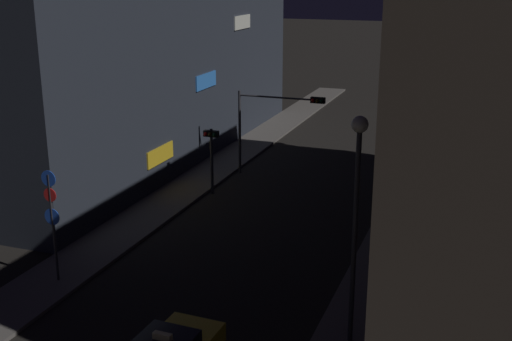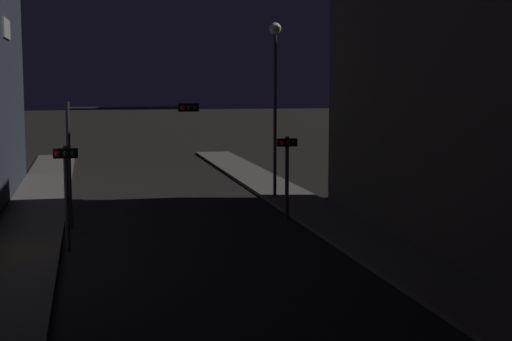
{
  "view_description": "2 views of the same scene",
  "coord_description": "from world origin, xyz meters",
  "px_view_note": "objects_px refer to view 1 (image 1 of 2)",
  "views": [
    {
      "loc": [
        9.28,
        -7.04,
        11.41
      ],
      "look_at": [
        -0.04,
        18.36,
        3.13
      ],
      "focal_mm": 46.1,
      "sensor_mm": 36.0,
      "label": 1
    },
    {
      "loc": [
        -3.59,
        -2.63,
        5.64
      ],
      "look_at": [
        1.3,
        19.62,
        2.98
      ],
      "focal_mm": 53.89,
      "sensor_mm": 36.0,
      "label": 2
    }
  ],
  "objects_px": {
    "traffic_light_overhead": "(273,115)",
    "sign_pole_left": "(52,215)",
    "street_lamp_near_block": "(357,194)",
    "street_lamp_far_block": "(420,69)",
    "traffic_light_right_kerb": "(390,144)",
    "traffic_light_left_kerb": "(211,147)"
  },
  "relations": [
    {
      "from": "traffic_light_right_kerb",
      "to": "street_lamp_near_block",
      "type": "bearing_deg",
      "value": -84.96
    },
    {
      "from": "traffic_light_left_kerb",
      "to": "street_lamp_near_block",
      "type": "distance_m",
      "value": 15.85
    },
    {
      "from": "traffic_light_left_kerb",
      "to": "traffic_light_right_kerb",
      "type": "xyz_separation_m",
      "value": [
        8.64,
        4.19,
        -0.08
      ]
    },
    {
      "from": "traffic_light_overhead",
      "to": "sign_pole_left",
      "type": "xyz_separation_m",
      "value": [
        -3.31,
        -15.65,
        -0.83
      ]
    },
    {
      "from": "traffic_light_right_kerb",
      "to": "traffic_light_left_kerb",
      "type": "bearing_deg",
      "value": -154.13
    },
    {
      "from": "sign_pole_left",
      "to": "street_lamp_far_block",
      "type": "xyz_separation_m",
      "value": [
        10.62,
        20.83,
        3.07
      ]
    },
    {
      "from": "sign_pole_left",
      "to": "street_lamp_near_block",
      "type": "bearing_deg",
      "value": -1.86
    },
    {
      "from": "street_lamp_far_block",
      "to": "traffic_light_overhead",
      "type": "bearing_deg",
      "value": -144.65
    },
    {
      "from": "traffic_light_overhead",
      "to": "sign_pole_left",
      "type": "height_order",
      "value": "traffic_light_overhead"
    },
    {
      "from": "sign_pole_left",
      "to": "traffic_light_right_kerb",
      "type": "bearing_deg",
      "value": 57.94
    },
    {
      "from": "traffic_light_overhead",
      "to": "traffic_light_right_kerb",
      "type": "distance_m",
      "value": 6.68
    },
    {
      "from": "traffic_light_overhead",
      "to": "street_lamp_near_block",
      "type": "bearing_deg",
      "value": -63.43
    },
    {
      "from": "street_lamp_near_block",
      "to": "street_lamp_far_block",
      "type": "height_order",
      "value": "street_lamp_far_block"
    },
    {
      "from": "sign_pole_left",
      "to": "street_lamp_far_block",
      "type": "bearing_deg",
      "value": 62.99
    },
    {
      "from": "traffic_light_overhead",
      "to": "traffic_light_left_kerb",
      "type": "height_order",
      "value": "traffic_light_overhead"
    },
    {
      "from": "sign_pole_left",
      "to": "street_lamp_near_block",
      "type": "xyz_separation_m",
      "value": [
        11.33,
        -0.37,
        2.3
      ]
    },
    {
      "from": "traffic_light_overhead",
      "to": "street_lamp_far_block",
      "type": "distance_m",
      "value": 9.23
    },
    {
      "from": "traffic_light_left_kerb",
      "to": "traffic_light_right_kerb",
      "type": "relative_size",
      "value": 1.03
    },
    {
      "from": "traffic_light_right_kerb",
      "to": "sign_pole_left",
      "type": "distance_m",
      "value": 18.66
    },
    {
      "from": "traffic_light_left_kerb",
      "to": "traffic_light_right_kerb",
      "type": "height_order",
      "value": "traffic_light_left_kerb"
    },
    {
      "from": "traffic_light_overhead",
      "to": "traffic_light_left_kerb",
      "type": "distance_m",
      "value": 4.64
    },
    {
      "from": "sign_pole_left",
      "to": "street_lamp_far_block",
      "type": "relative_size",
      "value": 0.53
    }
  ]
}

